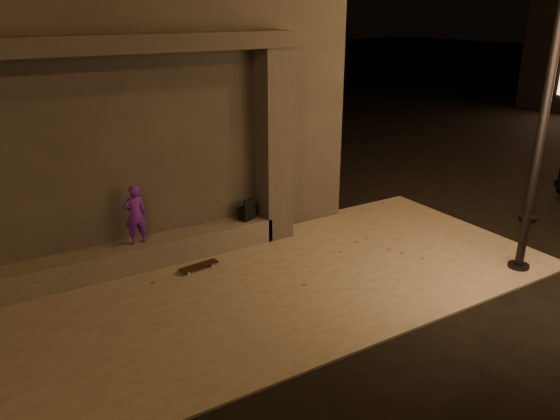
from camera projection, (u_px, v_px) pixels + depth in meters
ground at (310, 360)px, 7.07m from camera, size 120.00×120.00×0.00m
sidewalk at (239, 294)px, 8.66m from camera, size 11.00×4.40×0.04m
building at (87, 98)px, 10.86m from camera, size 9.00×5.10×5.22m
ledge at (112, 261)px, 9.24m from camera, size 6.00×0.55×0.45m
column at (274, 146)px, 10.26m from camera, size 0.55×0.55×3.60m
canopy at (151, 42)px, 8.54m from camera, size 5.00×0.70×0.28m
skateboarder at (135, 215)px, 9.21m from camera, size 0.38×0.25×1.04m
backpack at (247, 212)px, 10.38m from camera, size 0.35×0.29×0.43m
skateboard at (199, 266)px, 9.41m from camera, size 0.73×0.27×0.08m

